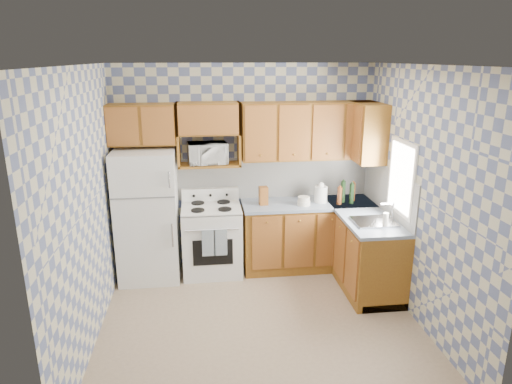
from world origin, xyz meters
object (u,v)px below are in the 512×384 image
refrigerator (148,215)px  electric_kettle (321,194)px  stove_body (212,240)px  microwave (207,153)px

refrigerator → electric_kettle: refrigerator is taller
refrigerator → electric_kettle: 2.26m
stove_body → microwave: 1.15m
refrigerator → electric_kettle: (2.25, 0.03, 0.19)m
refrigerator → electric_kettle: size_ratio=7.85×
refrigerator → stove_body: 0.89m
refrigerator → stove_body: size_ratio=1.87×
refrigerator → electric_kettle: bearing=0.8°
stove_body → electric_kettle: bearing=0.3°
stove_body → electric_kettle: electric_kettle is taller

